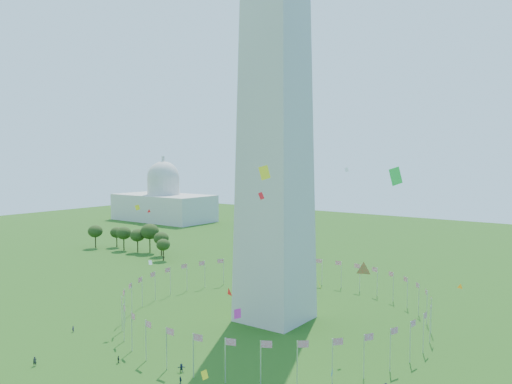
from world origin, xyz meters
TOP-DOWN VIEW (x-y plane):
  - washington_monument at (0.00, 50.00)m, footprint 16.80×16.80m
  - flag_ring at (-0.00, 50.00)m, footprint 80.24×80.24m
  - capitol_building at (-180.00, 180.00)m, footprint 70.00×35.00m
  - kites_aloft at (20.78, 16.97)m, footprint 122.61×66.83m
  - tree_line_west at (-105.65, 91.46)m, footprint 54.80×15.90m

SIDE VIEW (x-z plane):
  - flag_ring at x=0.00m, z-range 0.00..9.00m
  - tree_line_west at x=-105.65m, z-range -1.01..12.10m
  - kites_aloft at x=20.78m, z-range 2.74..41.66m
  - capitol_building at x=-180.00m, z-range 0.00..46.00m
  - washington_monument at x=0.00m, z-range 0.00..169.00m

